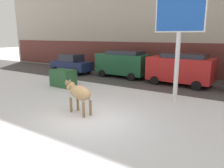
# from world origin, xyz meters

# --- Properties ---
(ground_plane) EXTENTS (120.00, 120.00, 0.00)m
(ground_plane) POSITION_xyz_m (0.00, 0.00, 0.00)
(ground_plane) COLOR white
(road_strip) EXTENTS (60.00, 5.60, 0.01)m
(road_strip) POSITION_xyz_m (0.00, 8.84, 0.00)
(road_strip) COLOR #423F3F
(road_strip) RESTS_ON ground
(building_facade) EXTENTS (44.00, 6.10, 13.00)m
(building_facade) POSITION_xyz_m (0.00, 14.52, 6.48)
(building_facade) COLOR #A39989
(building_facade) RESTS_ON ground
(cow_tan) EXTENTS (1.94, 0.89, 1.54)m
(cow_tan) POSITION_xyz_m (-0.97, 0.32, 0.99)
(cow_tan) COLOR tan
(cow_tan) RESTS_ON ground
(billboard) EXTENTS (2.53, 0.31, 5.56)m
(billboard) POSITION_xyz_m (2.19, 4.63, 4.31)
(billboard) COLOR silver
(billboard) RESTS_ON ground
(car_navy_sedan) EXTENTS (4.27, 2.11, 1.84)m
(car_navy_sedan) POSITION_xyz_m (-9.11, 8.43, 0.91)
(car_navy_sedan) COLOR #19234C
(car_navy_sedan) RESTS_ON ground
(car_darkgreen_van) EXTENTS (4.67, 2.26, 2.32)m
(car_darkgreen_van) POSITION_xyz_m (-3.90, 9.29, 1.24)
(car_darkgreen_van) COLOR #194C2D
(car_darkgreen_van) RESTS_ON ground
(car_red_van) EXTENTS (4.67, 2.26, 2.32)m
(car_red_van) POSITION_xyz_m (1.21, 8.88, 1.24)
(car_red_van) COLOR red
(car_red_van) RESTS_ON ground
(pedestrian_near_billboard) EXTENTS (0.36, 0.24, 1.73)m
(pedestrian_near_billboard) POSITION_xyz_m (0.28, 12.21, 0.88)
(pedestrian_near_billboard) COLOR #282833
(pedestrian_near_billboard) RESTS_ON ground
(pedestrian_by_cars) EXTENTS (0.36, 0.24, 1.73)m
(pedestrian_by_cars) POSITION_xyz_m (-7.40, 12.21, 0.88)
(pedestrian_by_cars) COLOR #282833
(pedestrian_by_cars) RESTS_ON ground
(dumpster) EXTENTS (1.72, 1.13, 1.20)m
(dumpster) POSITION_xyz_m (-5.68, 3.92, 0.60)
(dumpster) COLOR #285633
(dumpster) RESTS_ON ground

